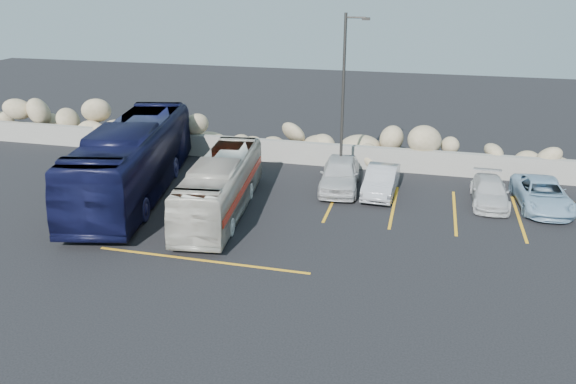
% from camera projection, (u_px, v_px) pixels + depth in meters
% --- Properties ---
extents(ground, '(90.00, 90.00, 0.00)m').
position_uv_depth(ground, '(226.00, 266.00, 19.63)').
color(ground, black).
rests_on(ground, ground).
extents(seawall, '(60.00, 0.40, 1.20)m').
position_uv_depth(seawall, '(302.00, 153.00, 30.28)').
color(seawall, gray).
rests_on(seawall, ground).
extents(riprap_pile, '(54.00, 2.80, 2.60)m').
position_uv_depth(riprap_pile, '(307.00, 135.00, 31.11)').
color(riprap_pile, tan).
rests_on(riprap_pile, ground).
extents(parking_lines, '(18.16, 9.36, 0.01)m').
position_uv_depth(parking_lines, '(375.00, 217.00, 23.60)').
color(parking_lines, gold).
rests_on(parking_lines, ground).
extents(lamppost, '(1.14, 0.18, 8.00)m').
position_uv_depth(lamppost, '(344.00, 96.00, 26.11)').
color(lamppost, '#302E2A').
rests_on(lamppost, ground).
extents(vintage_bus, '(3.05, 8.82, 2.41)m').
position_uv_depth(vintage_bus, '(221.00, 186.00, 23.73)').
color(vintage_bus, beige).
rests_on(vintage_bus, ground).
extents(tour_coach, '(5.27, 12.37, 3.35)m').
position_uv_depth(tour_coach, '(133.00, 159.00, 25.65)').
color(tour_coach, black).
rests_on(tour_coach, ground).
extents(car_a, '(2.13, 4.53, 1.50)m').
position_uv_depth(car_a, '(340.00, 174.00, 26.55)').
color(car_a, silver).
rests_on(car_a, ground).
extents(car_b, '(1.52, 3.94, 1.28)m').
position_uv_depth(car_b, '(381.00, 181.00, 26.01)').
color(car_b, '#BDBCC1').
rests_on(car_b, ground).
extents(car_c, '(1.54, 3.75, 1.09)m').
position_uv_depth(car_c, '(490.00, 192.00, 24.91)').
color(car_c, silver).
rests_on(car_c, ground).
extents(car_d, '(2.35, 4.54, 1.22)m').
position_uv_depth(car_d, '(542.00, 194.00, 24.45)').
color(car_d, '#94B8D2').
rests_on(car_d, ground).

